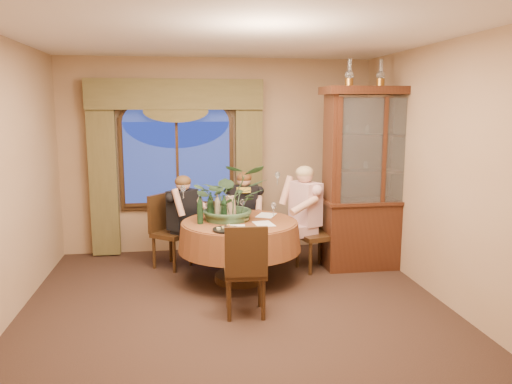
{
  "coord_description": "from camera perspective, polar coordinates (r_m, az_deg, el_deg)",
  "views": [
    {
      "loc": [
        -0.53,
        -4.79,
        2.11
      ],
      "look_at": [
        0.34,
        1.04,
        1.1
      ],
      "focal_mm": 35.0,
      "sensor_mm": 36.0,
      "label": 1
    }
  ],
  "objects": [
    {
      "name": "oil_lamp_right",
      "position": [
        6.81,
        17.35,
        12.84
      ],
      "size": [
        0.11,
        0.11,
        0.34
      ],
      "primitive_type": null,
      "color": "#A5722D",
      "rests_on": "china_cabinet"
    },
    {
      "name": "dining_table",
      "position": [
        6.12,
        -1.87,
        -6.75
      ],
      "size": [
        1.56,
        1.56,
        0.75
      ],
      "primitive_type": "cylinder",
      "rotation": [
        0.0,
        0.0,
        0.05
      ],
      "color": "maroon",
      "rests_on": "floor"
    },
    {
      "name": "wine_bottle_3",
      "position": [
        6.14,
        -5.2,
        -1.55
      ],
      "size": [
        0.07,
        0.07,
        0.33
      ],
      "primitive_type": "cylinder",
      "color": "black",
      "rests_on": "dining_table"
    },
    {
      "name": "wine_bottle_0",
      "position": [
        5.89,
        -6.42,
        -2.06
      ],
      "size": [
        0.07,
        0.07,
        0.33
      ],
      "primitive_type": "cylinder",
      "color": "black",
      "rests_on": "dining_table"
    },
    {
      "name": "wine_glass_person_back",
      "position": [
        6.31,
        -5.53,
        -1.94
      ],
      "size": [
        0.07,
        0.07,
        0.18
      ],
      "primitive_type": null,
      "color": "silver",
      "rests_on": "dining_table"
    },
    {
      "name": "oil_lamp_center",
      "position": [
        6.64,
        14.07,
        13.07
      ],
      "size": [
        0.11,
        0.11,
        0.34
      ],
      "primitive_type": null,
      "color": "#A5722D",
      "rests_on": "china_cabinet"
    },
    {
      "name": "wine_bottle_2",
      "position": [
        5.92,
        -3.66,
        -1.94
      ],
      "size": [
        0.07,
        0.07,
        0.33
      ],
      "primitive_type": "cylinder",
      "color": "black",
      "rests_on": "dining_table"
    },
    {
      "name": "wall_back",
      "position": [
        7.34,
        -4.29,
        4.14
      ],
      "size": [
        4.5,
        0.0,
        4.5
      ],
      "primitive_type": "plane",
      "rotation": [
        1.57,
        0.0,
        0.0
      ],
      "color": "#94724F",
      "rests_on": "ground"
    },
    {
      "name": "person_scarf",
      "position": [
        6.97,
        -1.35,
        -2.67
      ],
      "size": [
        0.51,
        0.48,
        1.23
      ],
      "primitive_type": null,
      "rotation": [
        0.0,
        0.0,
        -3.33
      ],
      "color": "black",
      "rests_on": "floor"
    },
    {
      "name": "wine_bottle_1",
      "position": [
        6.07,
        -6.42,
        -1.69
      ],
      "size": [
        0.07,
        0.07,
        0.33
      ],
      "primitive_type": "cylinder",
      "color": "tan",
      "rests_on": "dining_table"
    },
    {
      "name": "chair_back",
      "position": [
        6.69,
        -9.59,
        -4.52
      ],
      "size": [
        0.59,
        0.59,
        0.96
      ],
      "primitive_type": "cube",
      "rotation": [
        0.0,
        0.0,
        -2.24
      ],
      "color": "black",
      "rests_on": "floor"
    },
    {
      "name": "ceiling",
      "position": [
        4.87,
        -2.24,
        17.87
      ],
      "size": [
        5.0,
        5.0,
        0.0
      ],
      "primitive_type": "plane",
      "rotation": [
        3.14,
        0.0,
        0.0
      ],
      "color": "white",
      "rests_on": "wall_back"
    },
    {
      "name": "floor",
      "position": [
        5.26,
        -2.03,
        -13.94
      ],
      "size": [
        5.0,
        5.0,
        0.0
      ],
      "primitive_type": "plane",
      "color": "black",
      "rests_on": "ground"
    },
    {
      "name": "swag_valance",
      "position": [
        7.14,
        -9.19,
        10.96
      ],
      "size": [
        2.45,
        0.16,
        0.42
      ],
      "primitive_type": null,
      "color": "#4C4524",
      "rests_on": "wall_back"
    },
    {
      "name": "wine_bottle_4",
      "position": [
        5.98,
        -4.45,
        -1.83
      ],
      "size": [
        0.07,
        0.07,
        0.33
      ],
      "primitive_type": "cylinder",
      "color": "tan",
      "rests_on": "dining_table"
    },
    {
      "name": "stoneware_vase",
      "position": [
        6.09,
        -2.96,
        -1.8
      ],
      "size": [
        0.16,
        0.16,
        0.29
      ],
      "primitive_type": null,
      "color": "tan",
      "rests_on": "dining_table"
    },
    {
      "name": "cheese_platter",
      "position": [
        5.56,
        -3.35,
        -4.33
      ],
      "size": [
        0.32,
        0.32,
        0.02
      ],
      "primitive_type": "cylinder",
      "color": "black",
      "rests_on": "dining_table"
    },
    {
      "name": "wine_glass_person_scarf",
      "position": [
        6.49,
        -1.59,
        -1.57
      ],
      "size": [
        0.07,
        0.07,
        0.18
      ],
      "primitive_type": null,
      "color": "silver",
      "rests_on": "dining_table"
    },
    {
      "name": "china_cabinet",
      "position": [
        6.69,
        13.6,
        1.46
      ],
      "size": [
        1.46,
        0.57,
        2.36
      ],
      "primitive_type": "cube",
      "color": "black",
      "rests_on": "floor"
    },
    {
      "name": "chair_front_left",
      "position": [
        5.13,
        -1.26,
        -8.79
      ],
      "size": [
        0.44,
        0.44,
        0.96
      ],
      "primitive_type": "cube",
      "rotation": [
        0.0,
        0.0,
        -0.06
      ],
      "color": "black",
      "rests_on": "floor"
    },
    {
      "name": "centerpiece_plant",
      "position": [
        6.01,
        -2.95,
        2.36
      ],
      "size": [
        0.9,
        1.0,
        0.78
      ],
      "primitive_type": "imported",
      "color": "#314F31",
      "rests_on": "dining_table"
    },
    {
      "name": "drapery_left",
      "position": [
        7.31,
        -17.05,
        1.98
      ],
      "size": [
        0.38,
        0.14,
        2.32
      ],
      "primitive_type": "cube",
      "color": "#4C4524",
      "rests_on": "floor"
    },
    {
      "name": "tasting_paper_1",
      "position": [
        6.32,
        1.16,
        -2.68
      ],
      "size": [
        0.32,
        0.36,
        0.0
      ],
      "primitive_type": "cube",
      "rotation": [
        0.0,
        0.0,
        -0.44
      ],
      "color": "white",
      "rests_on": "dining_table"
    },
    {
      "name": "wall_right",
      "position": [
        5.58,
        21.5,
        1.74
      ],
      "size": [
        0.0,
        5.0,
        5.0
      ],
      "primitive_type": "plane",
      "rotation": [
        1.57,
        0.0,
        -1.57
      ],
      "color": "#94724F",
      "rests_on": "ground"
    },
    {
      "name": "chair_back_right",
      "position": [
        7.01,
        -1.55,
        -3.74
      ],
      "size": [
        0.48,
        0.48,
        0.96
      ],
      "primitive_type": "cube",
      "rotation": [
        0.0,
        0.0,
        -3.3
      ],
      "color": "black",
      "rests_on": "floor"
    },
    {
      "name": "wine_bottle_5",
      "position": [
        5.96,
        -5.28,
        -1.89
      ],
      "size": [
        0.07,
        0.07,
        0.33
      ],
      "primitive_type": "cylinder",
      "color": "black",
      "rests_on": "dining_table"
    },
    {
      "name": "window",
      "position": [
        7.26,
        -8.98,
        3.2
      ],
      "size": [
        1.62,
        0.1,
        1.32
      ],
      "primitive_type": null,
      "color": "navy",
      "rests_on": "wall_back"
    },
    {
      "name": "person_back",
      "position": [
        6.63,
        -8.36,
        -3.38
      ],
      "size": [
        0.6,
        0.6,
        1.24
      ],
      "primitive_type": null,
      "rotation": [
        0.0,
        0.0,
        -2.32
      ],
      "color": "black",
      "rests_on": "floor"
    },
    {
      "name": "arched_transom",
      "position": [
        7.22,
        -9.14,
        9.36
      ],
      "size": [
        1.6,
        0.06,
        0.44
      ],
      "primitive_type": null,
      "color": "navy",
      "rests_on": "wall_back"
    },
    {
      "name": "drapery_right",
      "position": [
        7.29,
        -0.83,
        2.39
      ],
      "size": [
        0.38,
        0.14,
        2.32
      ],
      "primitive_type": "cube",
      "color": "#4C4524",
      "rests_on": "floor"
    },
    {
      "name": "chair_right",
      "position": [
        6.55,
        6.82,
        -4.76
      ],
      "size": [
        0.52,
        0.52,
        0.96
      ],
      "primitive_type": "cube",
      "rotation": [
        0.0,
        0.0,
        -4.44
      ],
      "color": "black",
      "rests_on": "floor"
    },
    {
      "name": "olive_bowl",
      "position": [
        5.98,
        -1.57,
        -3.17
      ],
      "size": [
        0.16,
        0.16,
        0.05
      ],
      "primitive_type": "imported",
      "color": "brown",
      "rests_on": "dining_table"
    },
    {
      "name": "wine_glass_person_pink",
      "position": [
        6.27,
        2.02,
        -1.98
      ],
      "size": [
        0.07,
        0.07,
        0.18
      ],
      "primitive_type": null,
      "color": "silver",
      "rests_on": "dining_table"
    },
    {
      "name": "person_pink",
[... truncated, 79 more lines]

